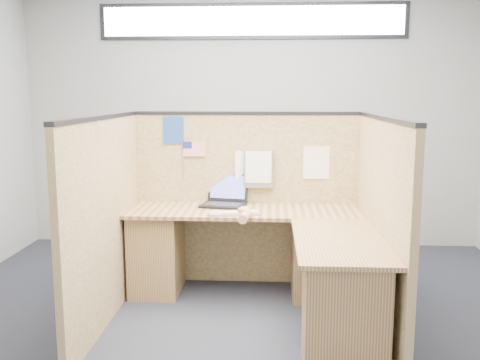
# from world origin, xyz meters

# --- Properties ---
(floor) EXTENTS (5.00, 5.00, 0.00)m
(floor) POSITION_xyz_m (0.00, 0.00, 0.00)
(floor) COLOR #1E202B
(floor) RESTS_ON ground
(wall_back) EXTENTS (5.00, 0.00, 5.00)m
(wall_back) POSITION_xyz_m (0.00, 2.25, 1.40)
(wall_back) COLOR #949798
(wall_back) RESTS_ON floor
(wall_front) EXTENTS (5.00, 0.00, 5.00)m
(wall_front) POSITION_xyz_m (0.00, -2.25, 1.40)
(wall_front) COLOR #949798
(wall_front) RESTS_ON floor
(clerestory_window) EXTENTS (3.30, 0.04, 0.38)m
(clerestory_window) POSITION_xyz_m (0.00, 2.23, 2.45)
(clerestory_window) COLOR #232328
(clerestory_window) RESTS_ON wall_back
(cubicle_partitions) EXTENTS (2.06, 1.83, 1.53)m
(cubicle_partitions) POSITION_xyz_m (0.00, 0.43, 0.77)
(cubicle_partitions) COLOR brown
(cubicle_partitions) RESTS_ON floor
(l_desk) EXTENTS (1.95, 1.75, 0.73)m
(l_desk) POSITION_xyz_m (0.18, 0.29, 0.39)
(l_desk) COLOR brown
(l_desk) RESTS_ON floor
(laptop) EXTENTS (0.40, 0.40, 0.26)m
(laptop) POSITION_xyz_m (-0.19, 0.87, 0.79)
(laptop) COLOR black
(laptop) RESTS_ON l_desk
(keyboard) EXTENTS (0.42, 0.21, 0.03)m
(keyboard) POSITION_xyz_m (-0.07, 0.48, 0.74)
(keyboard) COLOR gray
(keyboard) RESTS_ON l_desk
(mouse) EXTENTS (0.11, 0.07, 0.04)m
(mouse) POSITION_xyz_m (0.01, 0.48, 0.75)
(mouse) COLOR silver
(mouse) RESTS_ON l_desk
(hand_forearm) EXTENTS (0.10, 0.37, 0.08)m
(hand_forearm) POSITION_xyz_m (0.02, 0.34, 0.77)
(hand_forearm) COLOR tan
(hand_forearm) RESTS_ON l_desk
(blue_poster) EXTENTS (0.18, 0.01, 0.24)m
(blue_poster) POSITION_xyz_m (-0.64, 0.97, 1.37)
(blue_poster) COLOR navy
(blue_poster) RESTS_ON cubicle_partitions
(american_flag) EXTENTS (0.20, 0.01, 0.35)m
(american_flag) POSITION_xyz_m (-0.48, 0.96, 1.19)
(american_flag) COLOR olive
(american_flag) RESTS_ON cubicle_partitions
(file_holder) EXTENTS (0.26, 0.05, 0.33)m
(file_holder) POSITION_xyz_m (0.11, 0.94, 1.04)
(file_holder) COLOR slate
(file_holder) RESTS_ON cubicle_partitions
(paper_left) EXTENTS (0.23, 0.03, 0.29)m
(paper_left) POSITION_xyz_m (0.01, 0.97, 1.05)
(paper_left) COLOR white
(paper_left) RESTS_ON cubicle_partitions
(paper_right) EXTENTS (0.22, 0.02, 0.29)m
(paper_right) POSITION_xyz_m (0.61, 0.97, 1.09)
(paper_right) COLOR white
(paper_right) RESTS_ON cubicle_partitions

